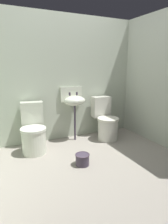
{
  "coord_description": "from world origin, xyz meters",
  "views": [
    {
      "loc": [
        -1.18,
        -2.2,
        1.36
      ],
      "look_at": [
        0.0,
        0.29,
        0.7
      ],
      "focal_mm": 30.68,
      "sensor_mm": 36.0,
      "label": 1
    }
  ],
  "objects_px": {
    "toilet_left": "(33,132)",
    "sink": "(74,100)",
    "bucket": "(82,159)",
    "toilet_right": "(106,122)"
  },
  "relations": [
    {
      "from": "toilet_left",
      "to": "toilet_right",
      "type": "height_order",
      "value": "same"
    },
    {
      "from": "sink",
      "to": "bucket",
      "type": "bearing_deg",
      "value": -106.14
    },
    {
      "from": "sink",
      "to": "bucket",
      "type": "relative_size",
      "value": 4.78
    },
    {
      "from": "bucket",
      "to": "sink",
      "type": "bearing_deg",
      "value": 73.86
    },
    {
      "from": "toilet_left",
      "to": "sink",
      "type": "distance_m",
      "value": 0.93
    },
    {
      "from": "toilet_left",
      "to": "sink",
      "type": "bearing_deg",
      "value": -157.05
    },
    {
      "from": "toilet_left",
      "to": "bucket",
      "type": "xyz_separation_m",
      "value": [
        0.52,
        -0.77,
        -0.24
      ]
    },
    {
      "from": "toilet_right",
      "to": "bucket",
      "type": "relative_size",
      "value": 3.76
    },
    {
      "from": "sink",
      "to": "toilet_left",
      "type": "bearing_deg",
      "value": -166.74
    },
    {
      "from": "toilet_left",
      "to": "sink",
      "type": "relative_size",
      "value": 0.79
    }
  ]
}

